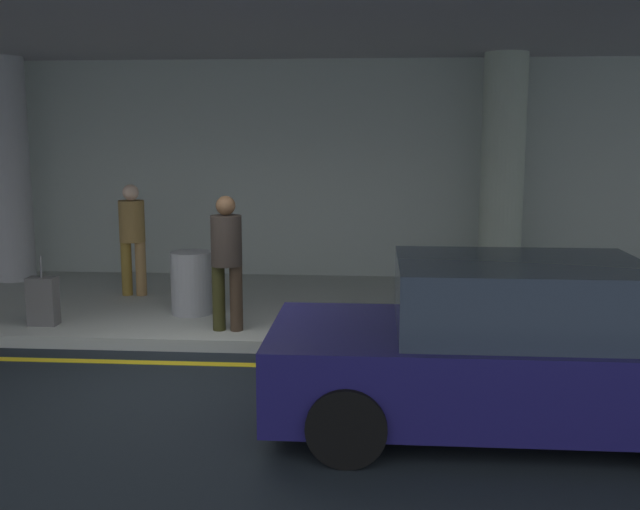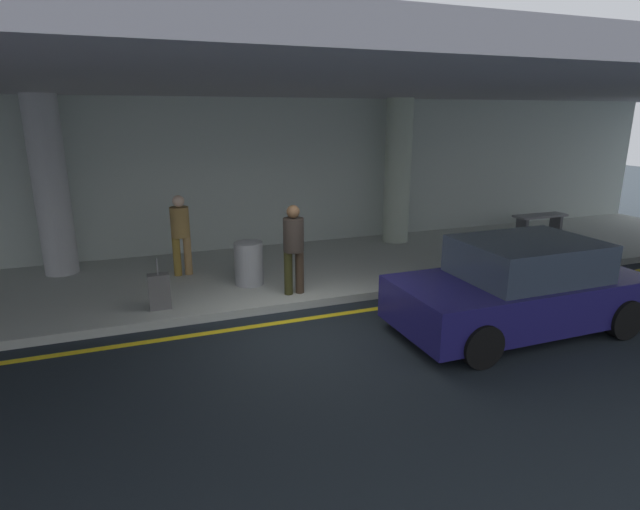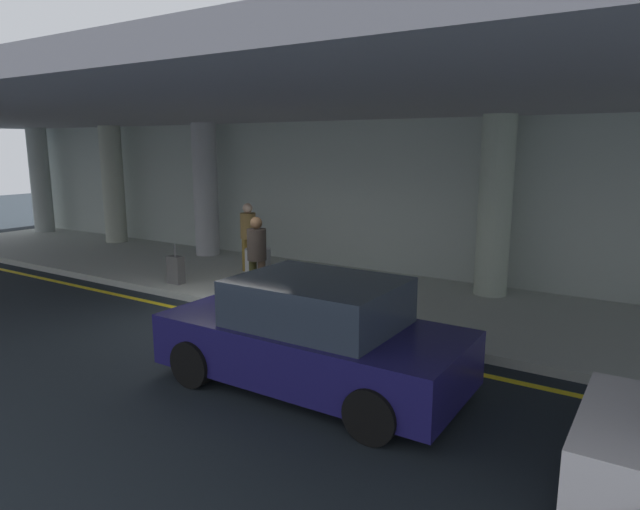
# 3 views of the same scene
# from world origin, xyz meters

# --- Properties ---
(ground_plane) EXTENTS (60.00, 60.00, 0.00)m
(ground_plane) POSITION_xyz_m (0.00, 0.00, 0.00)
(ground_plane) COLOR black
(sidewalk) EXTENTS (26.00, 4.20, 0.15)m
(sidewalk) POSITION_xyz_m (0.00, 3.10, 0.07)
(sidewalk) COLOR #ADB2AA
(sidewalk) RESTS_ON ground
(lane_stripe_yellow) EXTENTS (26.00, 0.14, 0.01)m
(lane_stripe_yellow) POSITION_xyz_m (0.00, 0.56, 0.00)
(lane_stripe_yellow) COLOR yellow
(lane_stripe_yellow) RESTS_ON ground
(support_column_center) EXTENTS (0.67, 0.67, 3.65)m
(support_column_center) POSITION_xyz_m (-4.00, 4.46, 1.97)
(support_column_center) COLOR #ABADB1
(support_column_center) RESTS_ON sidewalk
(support_column_right_mid) EXTENTS (0.67, 0.67, 3.65)m
(support_column_right_mid) POSITION_xyz_m (4.00, 4.46, 1.97)
(support_column_right_mid) COLOR #ABB9A6
(support_column_right_mid) RESTS_ON sidewalk
(ceiling_overhang) EXTENTS (28.00, 13.20, 0.30)m
(ceiling_overhang) POSITION_xyz_m (0.00, 2.60, 3.95)
(ceiling_overhang) COLOR #9C98A1
(ceiling_overhang) RESTS_ON support_column_far_left
(terminal_back_wall) EXTENTS (26.00, 0.30, 3.80)m
(terminal_back_wall) POSITION_xyz_m (0.00, 5.35, 1.90)
(terminal_back_wall) COLOR #ADB9B1
(terminal_back_wall) RESTS_ON ground
(car_navy) EXTENTS (4.10, 1.92, 1.50)m
(car_navy) POSITION_xyz_m (3.22, -1.06, 0.71)
(car_navy) COLOR navy
(car_navy) RESTS_ON ground
(traveler_with_luggage) EXTENTS (0.38, 0.38, 1.68)m
(traveler_with_luggage) POSITION_xyz_m (0.22, 1.48, 1.11)
(traveler_with_luggage) COLOR #2F2F14
(traveler_with_luggage) RESTS_ON sidewalk
(person_waiting_for_ride) EXTENTS (0.38, 0.38, 1.68)m
(person_waiting_for_ride) POSITION_xyz_m (-1.60, 3.39, 1.11)
(person_waiting_for_ride) COLOR olive
(person_waiting_for_ride) RESTS_ON sidewalk
(suitcase_upright_primary) EXTENTS (0.36, 0.22, 0.90)m
(suitcase_upright_primary) POSITION_xyz_m (-2.19, 1.56, 0.46)
(suitcase_upright_primary) COLOR #555554
(suitcase_upright_primary) RESTS_ON sidewalk
(bench_metal) EXTENTS (1.60, 0.50, 0.48)m
(bench_metal) POSITION_xyz_m (8.46, 4.03, 0.50)
(bench_metal) COLOR slate
(bench_metal) RESTS_ON sidewalk
(trash_bin_steel) EXTENTS (0.56, 0.56, 0.85)m
(trash_bin_steel) POSITION_xyz_m (-0.44, 2.32, 0.57)
(trash_bin_steel) COLOR gray
(trash_bin_steel) RESTS_ON sidewalk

